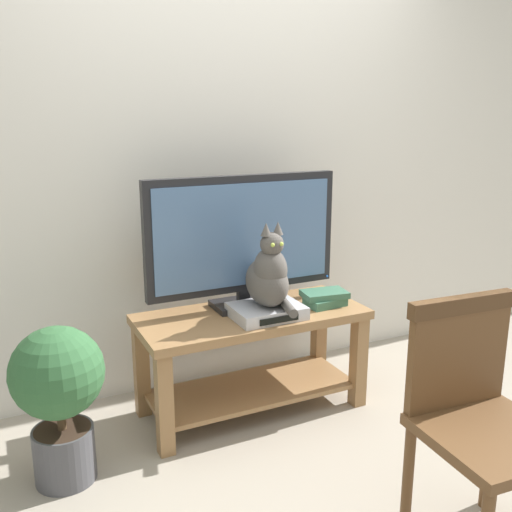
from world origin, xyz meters
name	(u,v)px	position (x,y,z in m)	size (l,w,h in m)	color
ground_plane	(307,454)	(0.00, 0.00, 0.00)	(12.00, 12.00, 0.00)	gray
back_wall	(220,134)	(0.00, 1.00, 1.40)	(7.00, 0.12, 2.80)	silver
tv_stand	(252,344)	(-0.05, 0.48, 0.36)	(1.15, 0.50, 0.54)	olive
tv	(243,238)	(-0.05, 0.58, 0.90)	(1.02, 0.20, 0.68)	black
media_box	(267,311)	(-0.01, 0.39, 0.57)	(0.34, 0.27, 0.06)	#BCBCC1
cat	(269,276)	(-0.01, 0.38, 0.75)	(0.19, 0.37, 0.42)	#514C47
wooden_chair	(478,407)	(0.26, -0.71, 0.53)	(0.47, 0.47, 0.90)	brown
book_stack	(325,298)	(0.34, 0.42, 0.58)	(0.25, 0.18, 0.08)	#38664C
potted_plant	(59,391)	(-1.02, 0.29, 0.41)	(0.38, 0.38, 0.68)	#47474C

